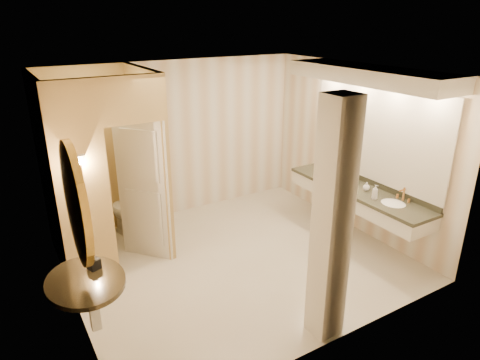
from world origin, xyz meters
name	(u,v)px	position (x,y,z in m)	size (l,w,h in m)	color
floor	(237,260)	(0.00, 0.00, 0.00)	(4.50, 4.50, 0.00)	beige
ceiling	(236,73)	(0.00, 0.00, 2.70)	(4.50, 4.50, 0.00)	white
wall_back	(178,140)	(0.00, 2.00, 1.35)	(4.50, 0.02, 2.70)	silver
wall_front	(340,234)	(0.00, -2.00, 1.35)	(4.50, 0.02, 2.70)	silver
wall_left	(62,210)	(-2.25, 0.00, 1.35)	(0.02, 4.00, 2.70)	silver
wall_right	(356,149)	(2.25, 0.00, 1.35)	(0.02, 4.00, 2.70)	silver
toilet_closet	(133,166)	(-1.13, 0.96, 1.39)	(1.50, 1.55, 2.70)	tan
wall_sconce	(80,162)	(-1.93, 0.43, 1.73)	(0.14, 0.14, 0.42)	#BE7E3D
vanity	(365,141)	(1.98, -0.40, 1.63)	(0.75, 2.70, 2.09)	beige
console_shelf	(81,238)	(-2.21, -0.75, 1.34)	(0.97, 0.97, 1.94)	black
pillar	(332,224)	(0.08, -1.80, 1.35)	(0.31, 0.31, 2.70)	beige
tissue_box	(94,264)	(-2.10, -0.60, 0.93)	(0.11, 0.11, 0.11)	black
toilet	(129,212)	(-1.10, 1.57, 0.41)	(0.46, 0.80, 0.82)	white
soap_bottle_a	(343,181)	(1.83, -0.19, 0.94)	(0.06, 0.06, 0.14)	beige
soap_bottle_b	(366,186)	(1.97, -0.54, 0.94)	(0.10, 0.10, 0.13)	silver
soap_bottle_c	(375,192)	(1.83, -0.83, 0.98)	(0.08, 0.09, 0.22)	#C6B28C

